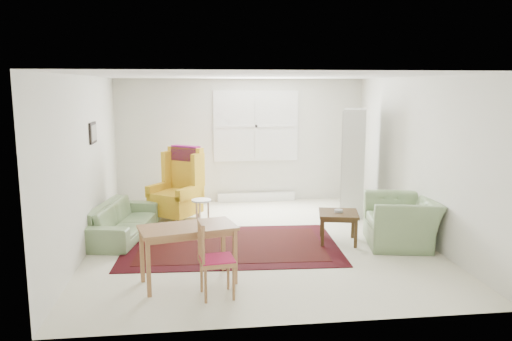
{
  "coord_description": "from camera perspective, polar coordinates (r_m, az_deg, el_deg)",
  "views": [
    {
      "loc": [
        -0.95,
        -7.32,
        2.36
      ],
      "look_at": [
        0.0,
        0.3,
        1.05
      ],
      "focal_mm": 35.0,
      "sensor_mm": 36.0,
      "label": 1
    }
  ],
  "objects": [
    {
      "name": "armchair",
      "position": [
        7.78,
        16.3,
        -5.05
      ],
      "size": [
        1.17,
        1.28,
        0.87
      ],
      "primitive_type": "imported",
      "rotation": [
        0.0,
        0.0,
        -1.76
      ],
      "color": "#708A5C",
      "rests_on": "ground"
    },
    {
      "name": "cabinet",
      "position": [
        9.34,
        11.12,
        0.96
      ],
      "size": [
        0.65,
        0.87,
        1.95
      ],
      "primitive_type": null,
      "rotation": [
        0.0,
        0.0,
        -0.34
      ],
      "color": "silver",
      "rests_on": "ground"
    },
    {
      "name": "stool",
      "position": [
        8.61,
        -6.23,
        -4.74
      ],
      "size": [
        0.41,
        0.41,
        0.45
      ],
      "primitive_type": null,
      "rotation": [
        0.0,
        0.0,
        -0.27
      ],
      "color": "white",
      "rests_on": "ground"
    },
    {
      "name": "sofa",
      "position": [
        8.15,
        -15.04,
        -4.8
      ],
      "size": [
        1.05,
        1.93,
        0.74
      ],
      "primitive_type": "imported",
      "rotation": [
        0.0,
        0.0,
        1.38
      ],
      "color": "#708A5C",
      "rests_on": "ground"
    },
    {
      "name": "desk",
      "position": [
        6.12,
        -7.75,
        -9.52
      ],
      "size": [
        1.22,
        0.82,
        0.71
      ],
      "primitive_type": null,
      "rotation": [
        0.0,
        0.0,
        0.25
      ],
      "color": "#98683D",
      "rests_on": "ground"
    },
    {
      "name": "desk_chair",
      "position": [
        5.7,
        -4.48,
        -10.02
      ],
      "size": [
        0.43,
        0.43,
        0.88
      ],
      "primitive_type": null,
      "rotation": [
        0.0,
        0.0,
        1.7
      ],
      "color": "#98683D",
      "rests_on": "ground"
    },
    {
      "name": "coffee_table",
      "position": [
        7.73,
        9.37,
        -6.4
      ],
      "size": [
        0.69,
        0.69,
        0.47
      ],
      "primitive_type": null,
      "rotation": [
        0.0,
        0.0,
        -0.23
      ],
      "color": "#3C2812",
      "rests_on": "ground"
    },
    {
      "name": "wingback_chair",
      "position": [
        8.93,
        -9.25,
        -1.51
      ],
      "size": [
        1.07,
        1.08,
        1.3
      ],
      "primitive_type": null,
      "rotation": [
        0.0,
        0.0,
        -0.63
      ],
      "color": "gold",
      "rests_on": "ground"
    },
    {
      "name": "room",
      "position": [
        7.67,
        0.22,
        1.41
      ],
      "size": [
        5.04,
        5.54,
        2.51
      ],
      "color": "beige",
      "rests_on": "ground"
    },
    {
      "name": "rug",
      "position": [
        7.51,
        -2.84,
        -8.51
      ],
      "size": [
        3.25,
        2.19,
        0.03
      ],
      "primitive_type": null,
      "rotation": [
        0.0,
        0.0,
        -0.05
      ],
      "color": "black",
      "rests_on": "ground"
    }
  ]
}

